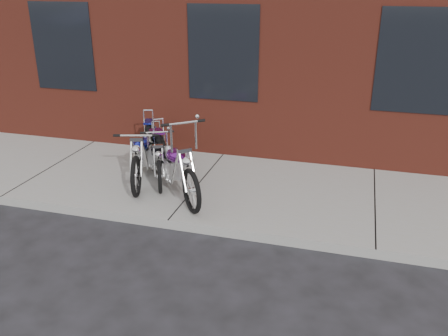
% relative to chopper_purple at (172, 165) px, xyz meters
% --- Properties ---
extents(ground, '(120.00, 120.00, 0.00)m').
position_rel_chopper_purple_xyz_m(ground, '(0.34, -1.07, -0.60)').
color(ground, black).
rests_on(ground, ground).
extents(sidewalk, '(22.00, 3.00, 0.15)m').
position_rel_chopper_purple_xyz_m(sidewalk, '(0.34, 0.43, -0.52)').
color(sidewalk, '#9C9C9C').
rests_on(sidewalk, ground).
extents(chopper_purple, '(1.68, 1.96, 1.39)m').
position_rel_chopper_purple_xyz_m(chopper_purple, '(0.00, 0.00, 0.00)').
color(chopper_purple, black).
rests_on(chopper_purple, sidewalk).
extents(chopper_blue, '(0.86, 2.36, 1.05)m').
position_rel_chopper_purple_xyz_m(chopper_blue, '(-0.73, 0.47, -0.01)').
color(chopper_blue, black).
rests_on(chopper_blue, sidewalk).
extents(chopper_third, '(0.94, 1.85, 1.02)m').
position_rel_chopper_purple_xyz_m(chopper_third, '(-0.49, 0.51, -0.09)').
color(chopper_third, black).
rests_on(chopper_third, sidewalk).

